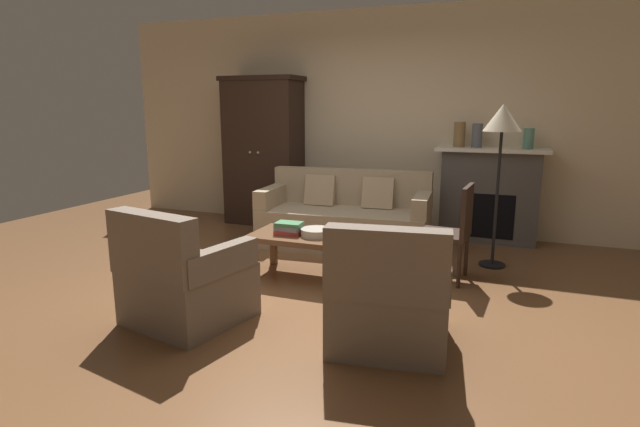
{
  "coord_description": "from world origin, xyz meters",
  "views": [
    {
      "loc": [
        1.79,
        -3.92,
        1.59
      ],
      "look_at": [
        0.03,
        0.64,
        0.55
      ],
      "focal_mm": 28.24,
      "sensor_mm": 36.0,
      "label": 1
    }
  ],
  "objects_px": {
    "armoire": "(264,151)",
    "mantel_vase_bronze": "(459,134)",
    "mantel_vase_slate": "(477,136)",
    "armchair_near_left": "(184,282)",
    "mantel_vase_jade": "(529,139)",
    "book_stack": "(289,228)",
    "fireplace": "(489,194)",
    "coffee_table": "(310,240)",
    "armchair_near_right": "(389,301)",
    "floor_lamp": "(502,127)",
    "fruit_bowl": "(316,232)",
    "side_chair_wooden": "(454,227)",
    "couch": "(345,219)"
  },
  "relations": [
    {
      "from": "fireplace",
      "to": "floor_lamp",
      "type": "relative_size",
      "value": 0.78
    },
    {
      "from": "fruit_bowl",
      "to": "floor_lamp",
      "type": "relative_size",
      "value": 0.18
    },
    {
      "from": "armchair_near_right",
      "to": "floor_lamp",
      "type": "xyz_separation_m",
      "value": [
        0.58,
        2.09,
        1.08
      ]
    },
    {
      "from": "armoire",
      "to": "mantel_vase_bronze",
      "type": "height_order",
      "value": "armoire"
    },
    {
      "from": "mantel_vase_jade",
      "to": "side_chair_wooden",
      "type": "xyz_separation_m",
      "value": [
        -0.61,
        -1.58,
        -0.72
      ]
    },
    {
      "from": "fruit_bowl",
      "to": "floor_lamp",
      "type": "xyz_separation_m",
      "value": [
        1.52,
        1.03,
        0.94
      ]
    },
    {
      "from": "side_chair_wooden",
      "to": "mantel_vase_slate",
      "type": "bearing_deg",
      "value": 88.29
    },
    {
      "from": "armoire",
      "to": "coffee_table",
      "type": "distance_m",
      "value": 2.51
    },
    {
      "from": "book_stack",
      "to": "armoire",
      "type": "bearing_deg",
      "value": 122.75
    },
    {
      "from": "mantel_vase_bronze",
      "to": "armchair_near_left",
      "type": "relative_size",
      "value": 0.32
    },
    {
      "from": "fruit_bowl",
      "to": "coffee_table",
      "type": "bearing_deg",
      "value": 158.22
    },
    {
      "from": "armchair_near_right",
      "to": "floor_lamp",
      "type": "relative_size",
      "value": 0.54
    },
    {
      "from": "armchair_near_left",
      "to": "floor_lamp",
      "type": "relative_size",
      "value": 0.56
    },
    {
      "from": "couch",
      "to": "armchair_near_left",
      "type": "bearing_deg",
      "value": -100.42
    },
    {
      "from": "book_stack",
      "to": "armchair_near_left",
      "type": "relative_size",
      "value": 0.28
    },
    {
      "from": "armchair_near_right",
      "to": "side_chair_wooden",
      "type": "xyz_separation_m",
      "value": [
        0.24,
        1.5,
        0.2
      ]
    },
    {
      "from": "fruit_bowl",
      "to": "book_stack",
      "type": "bearing_deg",
      "value": -174.75
    },
    {
      "from": "armoire",
      "to": "mantel_vase_bronze",
      "type": "xyz_separation_m",
      "value": [
        2.57,
        0.06,
        0.27
      ]
    },
    {
      "from": "coffee_table",
      "to": "mantel_vase_slate",
      "type": "distance_m",
      "value": 2.54
    },
    {
      "from": "mantel_vase_bronze",
      "to": "mantel_vase_jade",
      "type": "xyz_separation_m",
      "value": [
        0.76,
        0.0,
        -0.03
      ]
    },
    {
      "from": "couch",
      "to": "mantel_vase_bronze",
      "type": "distance_m",
      "value": 1.69
    },
    {
      "from": "fireplace",
      "to": "armchair_near_left",
      "type": "bearing_deg",
      "value": -121.25
    },
    {
      "from": "armoire",
      "to": "side_chair_wooden",
      "type": "height_order",
      "value": "armoire"
    },
    {
      "from": "coffee_table",
      "to": "fruit_bowl",
      "type": "distance_m",
      "value": 0.12
    },
    {
      "from": "book_stack",
      "to": "side_chair_wooden",
      "type": "xyz_separation_m",
      "value": [
        1.44,
        0.47,
        0.03
      ]
    },
    {
      "from": "floor_lamp",
      "to": "side_chair_wooden",
      "type": "bearing_deg",
      "value": -120.0
    },
    {
      "from": "fireplace",
      "to": "armchair_near_left",
      "type": "relative_size",
      "value": 1.39
    },
    {
      "from": "couch",
      "to": "mantel_vase_bronze",
      "type": "relative_size",
      "value": 6.72
    },
    {
      "from": "mantel_vase_slate",
      "to": "armchair_near_left",
      "type": "relative_size",
      "value": 0.3
    },
    {
      "from": "armoire",
      "to": "fruit_bowl",
      "type": "relative_size",
      "value": 6.89
    },
    {
      "from": "fireplace",
      "to": "mantel_vase_bronze",
      "type": "bearing_deg",
      "value": -177.3
    },
    {
      "from": "book_stack",
      "to": "armchair_near_left",
      "type": "bearing_deg",
      "value": -104.52
    },
    {
      "from": "armoire",
      "to": "armchair_near_right",
      "type": "distance_m",
      "value": 3.97
    },
    {
      "from": "fireplace",
      "to": "side_chair_wooden",
      "type": "relative_size",
      "value": 1.4
    },
    {
      "from": "armoire",
      "to": "floor_lamp",
      "type": "relative_size",
      "value": 1.23
    },
    {
      "from": "armoire",
      "to": "mantel_vase_jade",
      "type": "relative_size",
      "value": 8.57
    },
    {
      "from": "fireplace",
      "to": "book_stack",
      "type": "xyz_separation_m",
      "value": [
        -1.67,
        -2.06,
        -0.09
      ]
    },
    {
      "from": "armoire",
      "to": "coffee_table",
      "type": "relative_size",
      "value": 1.8
    },
    {
      "from": "couch",
      "to": "side_chair_wooden",
      "type": "height_order",
      "value": "side_chair_wooden"
    },
    {
      "from": "mantel_vase_jade",
      "to": "side_chair_wooden",
      "type": "bearing_deg",
      "value": -111.05
    },
    {
      "from": "armoire",
      "to": "mantel_vase_jade",
      "type": "xyz_separation_m",
      "value": [
        3.33,
        0.06,
        0.24
      ]
    },
    {
      "from": "couch",
      "to": "armchair_near_right",
      "type": "bearing_deg",
      "value": -65.09
    },
    {
      "from": "fireplace",
      "to": "armchair_near_right",
      "type": "distance_m",
      "value": 3.14
    },
    {
      "from": "fireplace",
      "to": "couch",
      "type": "distance_m",
      "value": 1.75
    },
    {
      "from": "armchair_near_left",
      "to": "floor_lamp",
      "type": "xyz_separation_m",
      "value": [
        2.1,
        2.26,
        1.08
      ]
    },
    {
      "from": "fruit_bowl",
      "to": "armchair_near_left",
      "type": "distance_m",
      "value": 1.36
    },
    {
      "from": "armchair_near_right",
      "to": "side_chair_wooden",
      "type": "bearing_deg",
      "value": 80.95
    },
    {
      "from": "fireplace",
      "to": "book_stack",
      "type": "relative_size",
      "value": 4.9
    },
    {
      "from": "fireplace",
      "to": "mantel_vase_bronze",
      "type": "relative_size",
      "value": 4.29
    },
    {
      "from": "fruit_bowl",
      "to": "book_stack",
      "type": "height_order",
      "value": "book_stack"
    }
  ]
}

